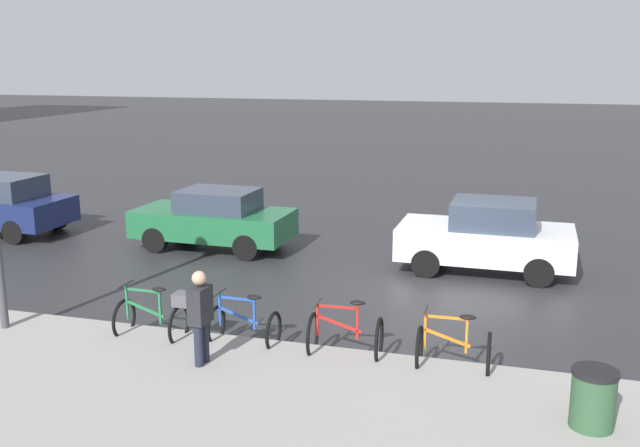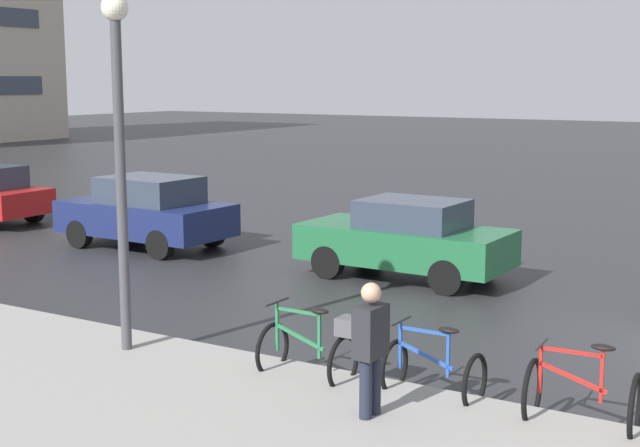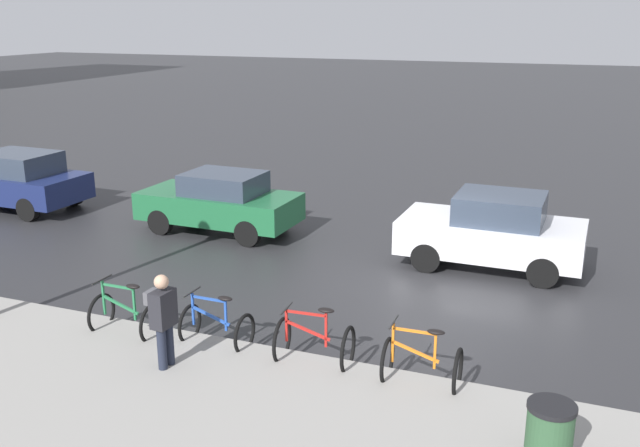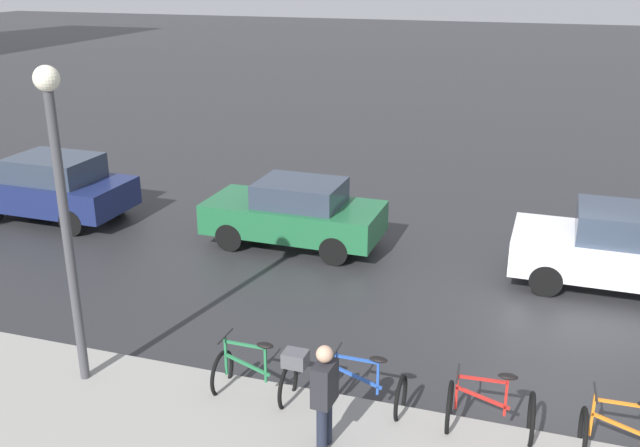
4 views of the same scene
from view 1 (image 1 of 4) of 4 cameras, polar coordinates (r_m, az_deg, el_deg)
The scene contains 9 objects.
ground_plane at distance 15.00m, azimuth 8.82°, elevation -5.54°, with size 140.00×140.00×0.00m, color #28282B.
bicycle_nearest at distance 11.25m, azimuth 10.64°, elevation -9.86°, with size 0.75×1.13×1.01m.
bicycle_second at distance 11.54m, azimuth 2.05°, elevation -8.96°, with size 0.82×1.19×1.02m.
bicycle_third at distance 12.09m, azimuth -6.07°, elevation -8.14°, with size 0.70×1.11×0.94m.
bicycle_farthest at distance 12.46m, azimuth -12.78°, elevation -7.15°, with size 0.73×1.38×1.01m.
car_white at distance 16.58m, azimuth 13.20°, elevation -1.02°, with size 1.95×3.90×1.64m.
car_green at distance 18.32m, azimuth -8.44°, elevation 0.37°, with size 1.86×4.02×1.53m.
pedestrian at distance 11.08m, azimuth -9.54°, elevation -7.32°, with size 0.42×0.27×1.63m.
trash_bin at distance 9.95m, azimuth 20.98°, elevation -13.29°, with size 0.58×0.58×0.92m.
Camera 1 is at (-14.14, -1.70, 4.72)m, focal length 40.00 mm.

